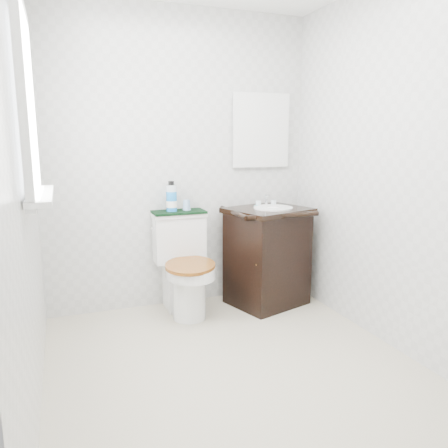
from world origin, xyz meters
TOP-DOWN VIEW (x-y plane):
  - floor at (0.00, 0.00)m, footprint 2.40×2.40m
  - wall_back at (0.00, 1.20)m, footprint 2.40×0.00m
  - wall_front at (0.00, -1.20)m, footprint 2.40×0.00m
  - wall_left at (-1.10, 0.00)m, footprint 0.00×2.40m
  - wall_right at (1.10, 0.00)m, footprint 0.00×2.40m
  - window at (-1.07, 0.25)m, footprint 0.02×0.70m
  - mirror at (0.71, 1.18)m, footprint 0.50×0.02m
  - toilet at (-0.05, 0.97)m, footprint 0.48×0.67m
  - vanity at (0.66, 0.90)m, footprint 0.74×0.68m
  - trash_bin at (0.45, 1.02)m, footprint 0.20×0.17m
  - towel at (-0.05, 1.09)m, footprint 0.42×0.22m
  - mouthwash_bottle at (-0.11, 1.09)m, footprint 0.08×0.08m
  - cup at (0.02, 1.11)m, footprint 0.07×0.07m
  - soap_bar at (0.61, 1.00)m, footprint 0.06×0.04m

SIDE VIEW (x-z plane):
  - floor at x=0.00m, z-range 0.00..0.00m
  - trash_bin at x=0.45m, z-range 0.00..0.28m
  - toilet at x=-0.05m, z-range -0.05..0.74m
  - vanity at x=0.66m, z-range -0.03..0.89m
  - towel at x=-0.05m, z-range 0.79..0.81m
  - soap_bar at x=0.61m, z-range 0.82..0.84m
  - cup at x=0.02m, z-range 0.81..0.89m
  - mouthwash_bottle at x=-0.11m, z-range 0.80..1.04m
  - wall_back at x=0.00m, z-range 0.00..2.40m
  - wall_front at x=0.00m, z-range 0.00..2.40m
  - wall_left at x=-1.10m, z-range 0.00..2.40m
  - wall_right at x=1.10m, z-range 0.00..2.40m
  - mirror at x=0.71m, z-range 1.15..1.75m
  - window at x=-1.07m, z-range 1.10..2.00m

